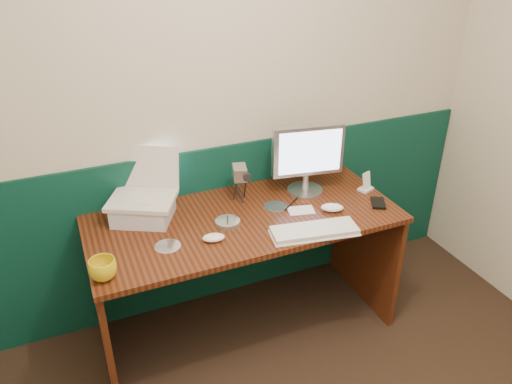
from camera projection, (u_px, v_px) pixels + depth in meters
name	position (u px, v px, depth m)	size (l,w,h in m)	color
back_wall	(195.00, 106.00, 2.59)	(3.50, 0.04, 2.50)	beige
wainscot	(203.00, 228.00, 2.94)	(3.48, 0.02, 1.00)	#072F24
desk	(245.00, 275.00, 2.75)	(1.60, 0.70, 0.75)	black
laptop_riser	(143.00, 210.00, 2.54)	(0.28, 0.24, 0.10)	silver
laptop	(139.00, 178.00, 2.45)	(0.32, 0.25, 0.27)	silver
monitor	(306.00, 160.00, 2.72)	(0.39, 0.11, 0.39)	#B6B5BB
keyboard	(314.00, 231.00, 2.43)	(0.42, 0.14, 0.02)	white
mouse_right	(332.00, 208.00, 2.62)	(0.12, 0.07, 0.04)	white
mouse_left	(214.00, 238.00, 2.37)	(0.11, 0.06, 0.04)	white
mug	(103.00, 269.00, 2.11)	(0.12, 0.12, 0.09)	gold
camcorder	(240.00, 183.00, 2.68)	(0.10, 0.14, 0.21)	#B3B3B8
cd_spindle	(228.00, 223.00, 2.50)	(0.13, 0.13, 0.03)	#B3BCC3
cd_loose_a	(168.00, 246.00, 2.34)	(0.12, 0.12, 0.00)	silver
cd_loose_b	(275.00, 206.00, 2.67)	(0.13, 0.13, 0.00)	#B1B6C2
pen	(291.00, 204.00, 2.68)	(0.01, 0.01, 0.15)	black
papers	(301.00, 210.00, 2.63)	(0.14, 0.09, 0.00)	white
dock	(366.00, 189.00, 2.83)	(0.08, 0.06, 0.01)	silver
music_player	(367.00, 180.00, 2.80)	(0.05, 0.01, 0.09)	white
pda	(378.00, 203.00, 2.69)	(0.07, 0.12, 0.01)	black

